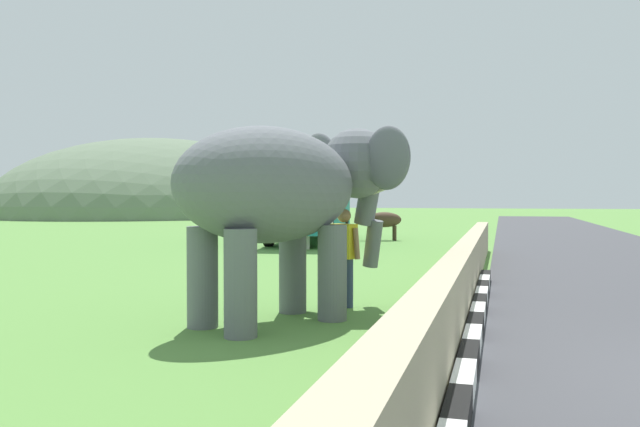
% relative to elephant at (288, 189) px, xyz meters
% --- Properties ---
extents(striped_curb, '(16.20, 0.20, 0.24)m').
position_rel_elephant_xyz_m(striped_curb, '(-2.55, -2.75, -1.85)').
color(striped_curb, white).
rests_on(striped_curb, ground_plane).
extents(barrier_parapet, '(28.00, 0.36, 1.00)m').
position_rel_elephant_xyz_m(barrier_parapet, '(-0.20, -2.45, -1.47)').
color(barrier_parapet, tan).
rests_on(barrier_parapet, ground_plane).
extents(elephant, '(3.95, 3.47, 2.99)m').
position_rel_elephant_xyz_m(elephant, '(0.00, 0.00, 0.00)').
color(elephant, slate).
rests_on(elephant, ground_plane).
extents(person_handler, '(0.38, 0.62, 1.66)m').
position_rel_elephant_xyz_m(person_handler, '(1.37, -0.53, -1.04)').
color(person_handler, navy).
rests_on(person_handler, ground_plane).
extents(bus_teal, '(9.04, 3.68, 3.50)m').
position_rel_elephant_xyz_m(bus_teal, '(16.55, 4.67, 0.11)').
color(bus_teal, teal).
rests_on(bus_teal, ground_plane).
extents(cow_near, '(1.71, 1.54, 1.23)m').
position_rel_elephant_xyz_m(cow_near, '(13.10, 3.46, -1.10)').
color(cow_near, beige).
rests_on(cow_near, ground_plane).
extents(cow_mid, '(1.05, 1.92, 1.23)m').
position_rel_elephant_xyz_m(cow_mid, '(18.18, 1.87, -1.10)').
color(cow_mid, '#473323').
rests_on(cow_mid, ground_plane).
extents(hill_east, '(40.26, 32.21, 16.39)m').
position_rel_elephant_xyz_m(hill_east, '(52.80, 32.24, -1.97)').
color(hill_east, '#61745A').
rests_on(hill_east, ground_plane).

